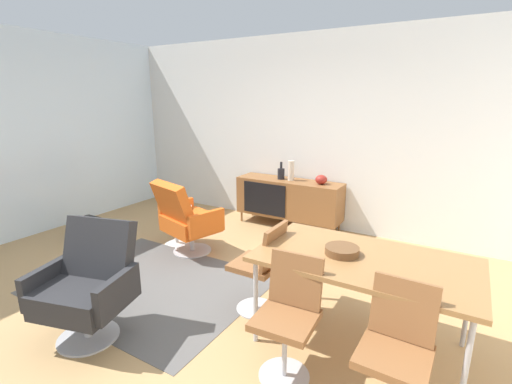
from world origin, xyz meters
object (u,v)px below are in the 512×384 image
object	(u,v)px
dining_chair_front_left	(289,313)
armchair_black_shell	(88,282)
lounge_chair_red	(186,218)
side_table_round	(176,221)
dining_table	(364,263)
sideboard	(289,198)
vase_ceramic_small	(281,173)
vase_cobalt	(291,171)
fruit_bowl	(175,203)
vase_sculptural_dark	(321,180)
magazine_stack	(86,228)
wooden_bowl_on_table	(342,251)
dining_chair_near_window	(262,264)
dining_chair_front_right	(396,348)

from	to	relation	value
dining_chair_front_left	armchair_black_shell	distance (m)	1.64
lounge_chair_red	side_table_round	size ratio (longest dim) A/B	1.82
lounge_chair_red	dining_table	bearing A→B (deg)	-15.40
sideboard	dining_chair_front_left	bearing A→B (deg)	-64.32
vase_ceramic_small	side_table_round	xyz separation A→B (m)	(-0.85, -1.39, -0.49)
sideboard	vase_cobalt	size ratio (longest dim) A/B	5.45
sideboard	fruit_bowl	bearing A→B (deg)	-125.44
vase_cobalt	vase_sculptural_dark	distance (m)	0.48
armchair_black_shell	magazine_stack	distance (m)	2.37
vase_cobalt	dining_chair_front_left	size ratio (longest dim) A/B	0.34
wooden_bowl_on_table	fruit_bowl	world-z (taller)	wooden_bowl_on_table
lounge_chair_red	armchair_black_shell	bearing A→B (deg)	-76.08
fruit_bowl	dining_table	bearing A→B (deg)	-16.68
vase_ceramic_small	dining_chair_front_left	xyz separation A→B (m)	(1.46, -2.75, -0.34)
dining_chair_near_window	side_table_round	size ratio (longest dim) A/B	1.65
side_table_round	fruit_bowl	bearing A→B (deg)	129.36
sideboard	side_table_round	world-z (taller)	sideboard
vase_sculptural_dark	lounge_chair_red	world-z (taller)	lounge_chair_red
lounge_chair_red	wooden_bowl_on_table	bearing A→B (deg)	-17.04
wooden_bowl_on_table	side_table_round	xyz separation A→B (m)	(-2.49, 0.82, -0.45)
vase_ceramic_small	magazine_stack	size ratio (longest dim) A/B	0.64
vase_cobalt	fruit_bowl	size ratio (longest dim) A/B	1.47
sideboard	fruit_bowl	xyz separation A→B (m)	(-0.99, -1.39, 0.12)
armchair_black_shell	sideboard	bearing A→B (deg)	85.39
dining_chair_front_right	lounge_chair_red	xyz separation A→B (m)	(-2.69, 1.20, -0.00)
vase_sculptural_dark	wooden_bowl_on_table	world-z (taller)	vase_sculptural_dark
armchair_black_shell	magazine_stack	size ratio (longest dim) A/B	2.32
dining_table	side_table_round	size ratio (longest dim) A/B	3.08
vase_ceramic_small	armchair_black_shell	size ratio (longest dim) A/B	0.28
vase_cobalt	armchair_black_shell	xyz separation A→B (m)	(-0.28, -3.18, -0.40)
dining_chair_front_right	dining_chair_front_left	bearing A→B (deg)	-179.99
vase_ceramic_small	lounge_chair_red	bearing A→B (deg)	-108.83
wooden_bowl_on_table	dining_chair_near_window	bearing A→B (deg)	178.31
dining_chair_near_window	fruit_bowl	bearing A→B (deg)	155.79
wooden_bowl_on_table	dining_chair_front_right	world-z (taller)	dining_chair_front_right
armchair_black_shell	magazine_stack	xyz separation A→B (m)	(-1.95, 1.30, -0.33)
dining_chair_front_left	fruit_bowl	xyz separation A→B (m)	(-2.31, 1.36, 0.09)
dining_chair_front_right	lounge_chair_red	size ratio (longest dim) A/B	0.90
vase_ceramic_small	sideboard	bearing A→B (deg)	-0.80
dining_table	magazine_stack	xyz separation A→B (m)	(-3.88, 0.31, -0.56)
dining_chair_near_window	armchair_black_shell	world-z (taller)	armchair_black_shell
vase_sculptural_dark	armchair_black_shell	world-z (taller)	armchair_black_shell
dining_chair_front_right	sideboard	bearing A→B (deg)	126.42
fruit_bowl	dining_chair_front_left	bearing A→B (deg)	-30.43
sideboard	magazine_stack	xyz separation A→B (m)	(-2.21, -1.88, -0.30)
dining_table	side_table_round	xyz separation A→B (m)	(-2.66, 0.80, -0.38)
dining_chair_front_right	fruit_bowl	world-z (taller)	dining_chair_front_right
dining_chair_front_right	fruit_bowl	bearing A→B (deg)	155.77
vase_cobalt	lounge_chair_red	world-z (taller)	vase_cobalt
armchair_black_shell	magazine_stack	world-z (taller)	armchair_black_shell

